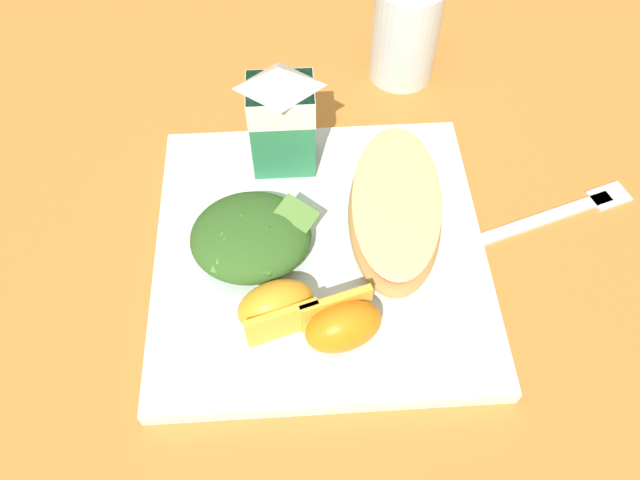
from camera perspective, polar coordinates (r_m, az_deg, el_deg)
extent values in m
plane|color=#C67A33|center=(0.53, 0.00, -1.57)|extent=(3.00, 3.00, 0.00)
cube|color=silver|center=(0.53, 0.00, -1.10)|extent=(0.28, 0.28, 0.02)
ellipsoid|color=tan|center=(0.53, 6.98, 2.69)|extent=(0.10, 0.18, 0.03)
ellipsoid|color=maroon|center=(0.52, 7.10, 3.40)|extent=(0.09, 0.16, 0.01)
ellipsoid|color=#EAD184|center=(0.51, 7.18, 3.87)|extent=(0.10, 0.17, 0.01)
ellipsoid|color=#336023|center=(0.51, -6.48, 0.71)|extent=(0.10, 0.09, 0.04)
cube|color=#5B8E3D|center=(0.50, -2.17, 2.48)|extent=(0.04, 0.04, 0.01)
cube|color=#336023|center=(0.50, -3.62, 2.11)|extent=(0.04, 0.03, 0.02)
cube|color=#3D7028|center=(0.48, -6.27, -1.76)|extent=(0.04, 0.03, 0.01)
cube|color=#5B8E3D|center=(0.48, -7.54, -1.56)|extent=(0.04, 0.03, 0.02)
cube|color=#5B8E3D|center=(0.49, -8.45, -1.46)|extent=(0.03, 0.03, 0.02)
cube|color=#4C8433|center=(0.50, -9.12, 1.54)|extent=(0.04, 0.04, 0.02)
cube|color=#5B8E3D|center=(0.50, -4.44, 1.94)|extent=(0.04, 0.03, 0.02)
cube|color=#2D8451|center=(0.55, -3.53, 10.58)|extent=(0.06, 0.04, 0.09)
cube|color=white|center=(0.53, -3.70, 12.95)|extent=(0.06, 0.04, 0.03)
pyramid|color=white|center=(0.51, -3.85, 14.93)|extent=(0.06, 0.04, 0.02)
ellipsoid|color=orange|center=(0.47, -4.17, -6.07)|extent=(0.07, 0.05, 0.04)
cube|color=gold|center=(0.46, -3.54, -7.73)|extent=(0.06, 0.02, 0.03)
ellipsoid|color=orange|center=(0.46, 2.22, -8.09)|extent=(0.07, 0.05, 0.04)
cube|color=gold|center=(0.47, 1.50, -6.41)|extent=(0.06, 0.02, 0.03)
cube|color=silver|center=(0.58, 19.12, 1.58)|extent=(0.17, 0.06, 0.01)
cube|color=silver|center=(0.63, 25.42, 3.80)|extent=(0.04, 0.03, 0.01)
cylinder|color=silver|center=(0.67, 7.98, 18.66)|extent=(0.07, 0.07, 0.10)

